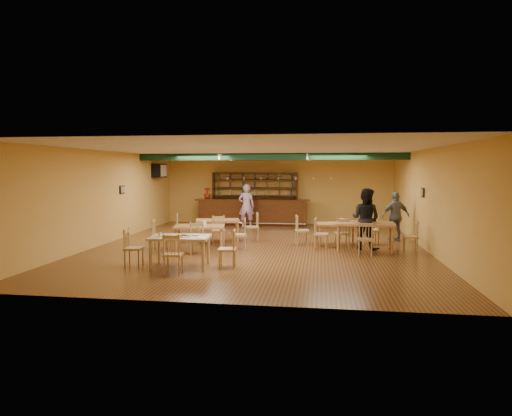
% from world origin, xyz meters
% --- Properties ---
extents(floor, '(12.00, 12.00, 0.00)m').
position_xyz_m(floor, '(0.00, 0.00, 0.00)').
color(floor, '#4F2B16').
rests_on(floor, ground).
extents(ceiling_beam, '(10.00, 0.30, 0.25)m').
position_xyz_m(ceiling_beam, '(0.00, 2.80, 2.87)').
color(ceiling_beam, black).
rests_on(ceiling_beam, ceiling).
extents(track_rail_left, '(0.05, 2.50, 0.05)m').
position_xyz_m(track_rail_left, '(-1.80, 3.40, 2.94)').
color(track_rail_left, white).
rests_on(track_rail_left, ceiling).
extents(track_rail_right, '(0.05, 2.50, 0.05)m').
position_xyz_m(track_rail_right, '(1.40, 3.40, 2.94)').
color(track_rail_right, white).
rests_on(track_rail_right, ceiling).
extents(ac_unit, '(0.34, 0.70, 0.48)m').
position_xyz_m(ac_unit, '(-4.80, 4.20, 2.35)').
color(ac_unit, white).
rests_on(ac_unit, wall_left).
extents(picture_left, '(0.04, 0.34, 0.28)m').
position_xyz_m(picture_left, '(-4.97, 1.00, 1.70)').
color(picture_left, black).
rests_on(picture_left, wall_left).
extents(picture_right, '(0.04, 0.34, 0.28)m').
position_xyz_m(picture_right, '(4.97, 0.50, 1.70)').
color(picture_right, black).
rests_on(picture_right, wall_right).
extents(bar_counter, '(4.91, 0.85, 1.13)m').
position_xyz_m(bar_counter, '(-0.99, 5.15, 0.56)').
color(bar_counter, '#38190B').
rests_on(bar_counter, ground).
extents(back_bar_hutch, '(3.79, 0.40, 2.28)m').
position_xyz_m(back_bar_hutch, '(-0.99, 5.78, 1.14)').
color(back_bar_hutch, '#38190B').
rests_on(back_bar_hutch, ground).
extents(poinsettia, '(0.35, 0.35, 0.49)m').
position_xyz_m(poinsettia, '(-3.00, 5.15, 1.37)').
color(poinsettia, '#A2210E').
rests_on(poinsettia, bar_counter).
extents(dining_table_a, '(1.62, 1.21, 0.72)m').
position_xyz_m(dining_table_a, '(-1.52, 0.83, 0.36)').
color(dining_table_a, '#AF6A3E').
rests_on(dining_table_a, ground).
extents(dining_table_b, '(1.50, 1.07, 0.68)m').
position_xyz_m(dining_table_b, '(2.43, 0.73, 0.34)').
color(dining_table_b, '#AF6A3E').
rests_on(dining_table_b, ground).
extents(dining_table_c, '(1.61, 1.14, 0.74)m').
position_xyz_m(dining_table_c, '(-1.67, -0.90, 0.37)').
color(dining_table_c, '#AF6A3E').
rests_on(dining_table_c, ground).
extents(dining_table_d, '(1.74, 1.12, 0.84)m').
position_xyz_m(dining_table_d, '(3.19, -0.29, 0.42)').
color(dining_table_d, '#AF6A3E').
rests_on(dining_table_d, ground).
extents(near_table, '(1.50, 1.04, 0.77)m').
position_xyz_m(near_table, '(-1.53, -3.20, 0.38)').
color(near_table, tan).
rests_on(near_table, ground).
extents(pizza_tray, '(0.41, 0.41, 0.01)m').
position_xyz_m(pizza_tray, '(-1.42, -3.20, 0.77)').
color(pizza_tray, silver).
rests_on(pizza_tray, near_table).
extents(parmesan_shaker, '(0.08, 0.08, 0.11)m').
position_xyz_m(parmesan_shaker, '(-1.99, -3.36, 0.82)').
color(parmesan_shaker, '#EAE5C6').
rests_on(parmesan_shaker, near_table).
extents(napkin_stack, '(0.22, 0.18, 0.03)m').
position_xyz_m(napkin_stack, '(-1.17, -3.00, 0.78)').
color(napkin_stack, white).
rests_on(napkin_stack, near_table).
extents(pizza_server, '(0.32, 0.10, 0.00)m').
position_xyz_m(pizza_server, '(-1.27, -3.15, 0.78)').
color(pizza_server, silver).
rests_on(pizza_server, pizza_tray).
extents(side_plate, '(0.24, 0.24, 0.01)m').
position_xyz_m(side_plate, '(-0.97, -3.41, 0.77)').
color(side_plate, white).
rests_on(side_plate, near_table).
extents(patron_bar, '(0.69, 0.49, 1.80)m').
position_xyz_m(patron_bar, '(-1.13, 4.33, 0.90)').
color(patron_bar, '#8F4AA2').
rests_on(patron_bar, ground).
extents(patron_right_a, '(1.13, 1.06, 1.84)m').
position_xyz_m(patron_right_a, '(3.23, -0.07, 0.92)').
color(patron_right_a, black).
rests_on(patron_right_a, ground).
extents(patron_right_b, '(1.05, 0.68, 1.66)m').
position_xyz_m(patron_right_b, '(4.39, 1.71, 0.83)').
color(patron_right_b, slate).
rests_on(patron_right_b, ground).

